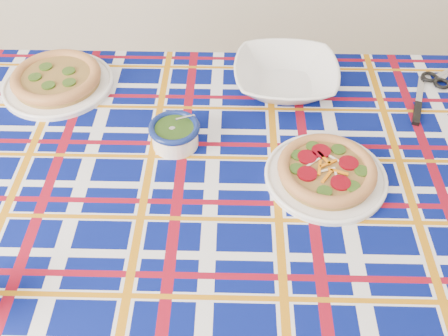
{
  "coord_description": "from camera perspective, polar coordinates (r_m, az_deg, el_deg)",
  "views": [
    {
      "loc": [
        -0.11,
        -0.27,
        1.67
      ],
      "look_at": [
        0.01,
        0.56,
        0.8
      ],
      "focal_mm": 40.0,
      "sensor_mm": 36.0,
      "label": 1
    }
  ],
  "objects": [
    {
      "name": "table_knife",
      "position": [
        1.57,
        21.5,
        8.22
      ],
      "size": [
        0.13,
        0.23,
        0.01
      ],
      "primitive_type": null,
      "rotation": [
        0.0,
        0.0,
        1.08
      ],
      "color": "silver",
      "rests_on": "tablecloth"
    },
    {
      "name": "dining_table",
      "position": [
        1.28,
        2.19,
        -2.93
      ],
      "size": [
        1.8,
        1.29,
        0.77
      ],
      "rotation": [
        0.0,
        0.0,
        -0.17
      ],
      "color": "brown",
      "rests_on": "floor"
    },
    {
      "name": "main_focaccia_plate",
      "position": [
        1.21,
        11.67,
        -0.22
      ],
      "size": [
        0.3,
        0.3,
        0.06
      ],
      "primitive_type": null,
      "rotation": [
        0.0,
        0.0,
        0.0
      ],
      "color": "olive",
      "rests_on": "tablecloth"
    },
    {
      "name": "serving_bowl",
      "position": [
        1.47,
        7.05,
        10.32
      ],
      "size": [
        0.35,
        0.35,
        0.07
      ],
      "primitive_type": "imported",
      "rotation": [
        0.0,
        0.0,
        -0.19
      ],
      "color": "white",
      "rests_on": "tablecloth"
    },
    {
      "name": "second_focaccia_plate",
      "position": [
        1.55,
        -18.59,
        9.72
      ],
      "size": [
        0.41,
        0.41,
        0.06
      ],
      "primitive_type": null,
      "rotation": [
        0.0,
        0.0,
        -0.29
      ],
      "color": "olive",
      "rests_on": "tablecloth"
    },
    {
      "name": "tablecloth",
      "position": [
        1.27,
        2.22,
        -2.17
      ],
      "size": [
        1.84,
        1.33,
        0.11
      ],
      "primitive_type": null,
      "rotation": [
        0.0,
        0.0,
        -0.17
      ],
      "color": "#050F5E",
      "rests_on": "dining_table"
    },
    {
      "name": "pesto_bowl",
      "position": [
        1.28,
        -5.66,
        4.04
      ],
      "size": [
        0.13,
        0.13,
        0.08
      ],
      "primitive_type": null,
      "rotation": [
        0.0,
        0.0,
        -0.02
      ],
      "color": "#1B360E",
      "rests_on": "tablecloth"
    }
  ]
}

